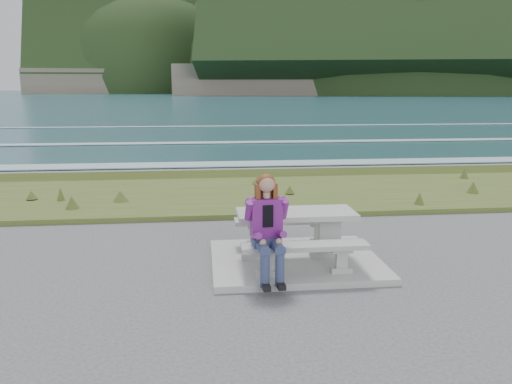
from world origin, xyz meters
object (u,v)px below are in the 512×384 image
(bench_landward, at_px, (305,251))
(seated_woman, at_px, (268,242))
(bench_seaward, at_px, (288,224))
(picnic_table, at_px, (296,222))

(bench_landward, relative_size, seated_woman, 1.24)
(bench_landward, distance_m, seated_woman, 0.59)
(bench_seaward, bearing_deg, picnic_table, -90.00)
(picnic_table, relative_size, seated_woman, 1.24)
(picnic_table, distance_m, bench_landward, 0.74)
(bench_landward, xyz_separation_m, bench_seaward, (0.00, 1.40, 0.00))
(picnic_table, height_order, seated_woman, seated_woman)
(picnic_table, bearing_deg, bench_seaward, 90.00)
(bench_landward, relative_size, bench_seaward, 1.00)
(seated_woman, bearing_deg, bench_seaward, 66.35)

